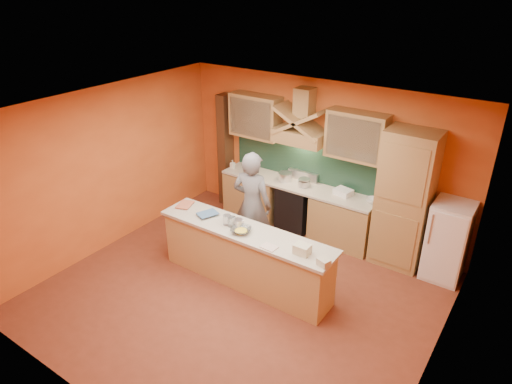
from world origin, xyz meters
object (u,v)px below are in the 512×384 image
Objects in this scene: fridge at (448,241)px; mixing_bowl at (241,230)px; person at (252,205)px; stove at (296,207)px; kitchen_scale at (238,223)px.

mixing_bowl is (-2.51, -1.99, 0.33)m from fridge.
person is (-2.89, -1.17, 0.28)m from fridge.
stove is 2.71m from fridge.
mixing_bowl is (0.14, -0.12, -0.02)m from kitchen_scale.
fridge is at bearing 0.00° from stove.
fridge is 3.27m from kitchen_scale.
kitchen_scale is at bearing -144.62° from fridge.
fridge reaches higher than stove.
person is 6.36× the size of mixing_bowl.
kitchen_scale is at bearing 99.85° from person.
mixing_bowl is at bearing -84.52° from stove.
stove is 0.48× the size of person.
person is at bearing -158.00° from fridge.
kitchen_scale is at bearing -88.40° from stove.
fridge is 3.22m from mixing_bowl.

